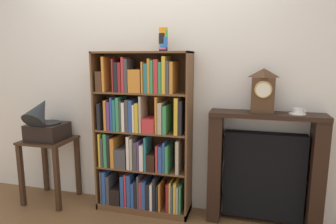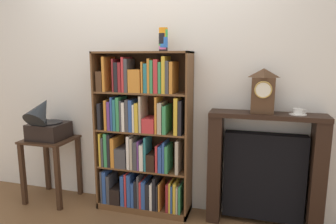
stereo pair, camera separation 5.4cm
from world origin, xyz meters
name	(u,v)px [view 2 (the right image)]	position (x,y,z in m)	size (l,w,h in m)	color
ground_plane	(141,214)	(0.00, 0.00, -0.01)	(7.48, 6.40, 0.02)	brown
wall_back	(155,80)	(0.06, 0.29, 1.30)	(4.48, 0.08, 2.60)	silver
bookshelf	(141,140)	(-0.02, 0.09, 0.73)	(0.93, 0.29, 1.58)	brown
cup_stack	(163,40)	(0.20, 0.11, 1.68)	(0.08, 0.08, 0.21)	black
side_table_left	(51,155)	(-1.03, 0.03, 0.49)	(0.49, 0.44, 0.68)	#382316
gramophone	(46,122)	(-1.03, -0.01, 0.87)	(0.36, 0.45, 0.50)	black
fireplace_mantel	(264,171)	(1.14, 0.15, 0.51)	(0.99, 0.25, 1.05)	black
mantel_clock	(263,91)	(1.09, 0.12, 1.24)	(0.19, 0.15, 0.38)	#472D1C
teacup_with_saucer	(298,112)	(1.39, 0.13, 1.07)	(0.14, 0.14, 0.05)	white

